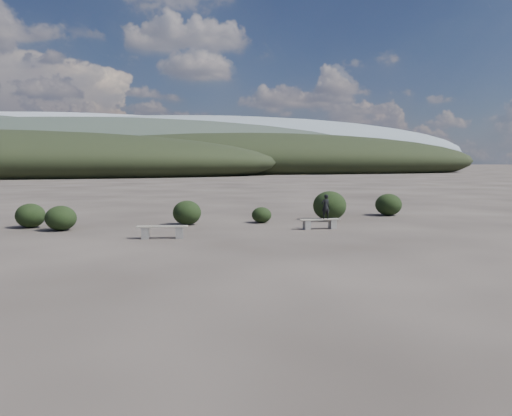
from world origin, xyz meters
name	(u,v)px	position (x,y,z in m)	size (l,w,h in m)	color
ground	(283,259)	(0.00, 0.00, 0.00)	(1200.00, 1200.00, 0.00)	#2D2723
bench_left	(162,231)	(-2.83, 4.68, 0.27)	(1.81, 0.68, 0.44)	#65625E
bench_right	(320,223)	(3.47, 5.43, 0.25)	(1.66, 0.40, 0.41)	#65625E
seated_person	(326,207)	(3.72, 5.42, 0.90)	(0.36, 0.24, 0.99)	black
shrub_a	(61,218)	(-6.44, 7.89, 0.49)	(1.19, 1.19, 0.98)	black
shrub_b	(187,213)	(-1.43, 8.31, 0.52)	(1.22, 1.22, 1.04)	black
shrub_c	(262,215)	(1.85, 8.09, 0.35)	(0.87, 0.87, 0.70)	black
shrub_d	(330,206)	(5.16, 8.18, 0.67)	(1.54, 1.54, 1.35)	black
shrub_e	(388,205)	(8.88, 9.25, 0.55)	(1.32, 1.32, 1.10)	black
shrub_f	(30,216)	(-7.72, 9.16, 0.50)	(1.17, 1.17, 0.99)	black
mountain_ridges	(105,150)	(-7.48, 339.06, 10.84)	(500.00, 400.00, 56.00)	black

